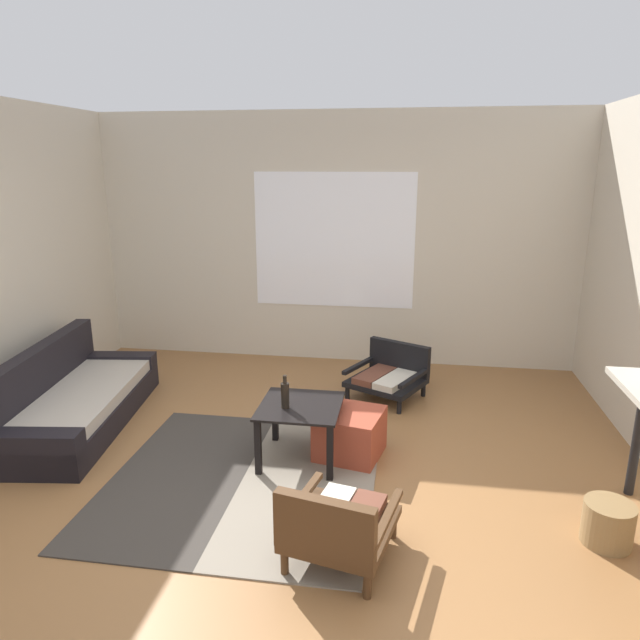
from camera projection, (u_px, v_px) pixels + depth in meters
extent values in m
plane|color=olive|center=(272.00, 511.00, 3.67)|extent=(7.80, 7.80, 0.00)
cube|color=beige|center=(335.00, 240.00, 6.23)|extent=(5.60, 0.12, 2.70)
cube|color=white|center=(334.00, 241.00, 6.17)|extent=(1.74, 0.01, 1.45)
cube|color=#38332D|center=(181.00, 474.00, 4.09)|extent=(0.92, 1.94, 0.01)
cube|color=gray|center=(307.00, 484.00, 3.96)|extent=(0.92, 1.94, 0.01)
cube|color=black|center=(81.00, 412.00, 4.86)|extent=(1.00, 1.96, 0.22)
cube|color=#B2A899|center=(83.00, 395.00, 4.82)|extent=(0.88, 1.77, 0.10)
cube|color=black|center=(40.00, 381.00, 4.79)|extent=(0.39, 1.88, 0.57)
cube|color=black|center=(117.00, 370.00, 5.66)|extent=(0.78, 0.28, 0.34)
cube|color=black|center=(29.00, 455.00, 4.03)|extent=(0.78, 0.28, 0.34)
cube|color=black|center=(300.00, 406.00, 4.19)|extent=(0.59, 0.61, 0.02)
cube|color=black|center=(275.00, 416.00, 4.54)|extent=(0.04, 0.04, 0.43)
cube|color=black|center=(339.00, 421.00, 4.46)|extent=(0.04, 0.04, 0.43)
cube|color=black|center=(258.00, 448.00, 4.04)|extent=(0.04, 0.04, 0.43)
cube|color=black|center=(330.00, 453.00, 3.96)|extent=(0.04, 0.04, 0.43)
cylinder|color=black|center=(399.00, 407.00, 5.08)|extent=(0.04, 0.04, 0.13)
cylinder|color=black|center=(347.00, 393.00, 5.39)|extent=(0.04, 0.04, 0.13)
cylinder|color=black|center=(423.00, 390.00, 5.46)|extent=(0.04, 0.04, 0.13)
cylinder|color=black|center=(374.00, 378.00, 5.77)|extent=(0.04, 0.04, 0.13)
cube|color=black|center=(386.00, 382.00, 5.40)|extent=(0.82, 0.79, 0.05)
cube|color=beige|center=(395.00, 380.00, 5.31)|extent=(0.42, 0.55, 0.06)
cube|color=brown|center=(375.00, 375.00, 5.43)|extent=(0.42, 0.55, 0.06)
cube|color=black|center=(399.00, 357.00, 5.55)|extent=(0.59, 0.35, 0.31)
cube|color=black|center=(415.00, 378.00, 5.20)|extent=(0.30, 0.53, 0.04)
cube|color=black|center=(360.00, 365.00, 5.53)|extent=(0.30, 0.53, 0.04)
cylinder|color=#472D19|center=(320.00, 509.00, 3.55)|extent=(0.04, 0.04, 0.15)
cylinder|color=#472D19|center=(393.00, 526.00, 3.39)|extent=(0.04, 0.04, 0.15)
cylinder|color=#472D19|center=(285.00, 562.00, 3.08)|extent=(0.04, 0.04, 0.15)
cylinder|color=#472D19|center=(367.00, 585.00, 2.92)|extent=(0.04, 0.04, 0.15)
cube|color=#472D19|center=(342.00, 528.00, 3.21)|extent=(0.67, 0.71, 0.05)
cube|color=beige|center=(327.00, 514.00, 3.24)|extent=(0.30, 0.57, 0.06)
cube|color=brown|center=(359.00, 521.00, 3.18)|extent=(0.30, 0.57, 0.06)
cube|color=#472D19|center=(324.00, 527.00, 2.91)|extent=(0.55, 0.19, 0.32)
cube|color=#472D19|center=(300.00, 501.00, 3.27)|extent=(0.18, 0.60, 0.04)
cube|color=#472D19|center=(386.00, 520.00, 3.09)|extent=(0.18, 0.60, 0.04)
cube|color=#993D28|center=(350.00, 434.00, 4.33)|extent=(0.55, 0.55, 0.35)
cylinder|color=black|center=(637.00, 437.00, 3.75)|extent=(0.06, 0.06, 0.84)
cylinder|color=black|center=(285.00, 396.00, 4.12)|extent=(0.06, 0.06, 0.19)
cylinder|color=black|center=(285.00, 380.00, 4.08)|extent=(0.03, 0.03, 0.06)
cylinder|color=olive|center=(608.00, 523.00, 3.33)|extent=(0.29, 0.29, 0.26)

